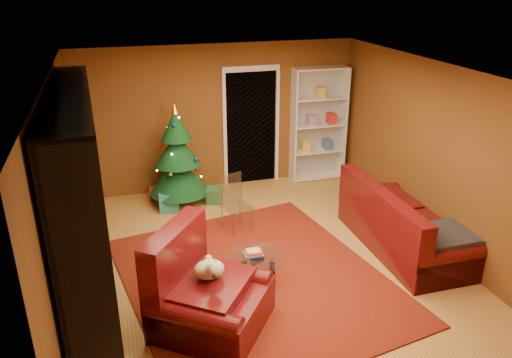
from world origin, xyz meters
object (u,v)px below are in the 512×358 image
object	(u,v)px
media_unit	(81,202)
coffee_table	(257,268)
rug	(255,279)
dog	(209,269)
acrylic_chair	(237,207)
white_bookshelf	(318,125)
armchair	(212,291)
gift_box_teal	(169,201)
sofa	(405,218)
gift_box_red	(155,193)
gift_box_green	(214,195)
christmas_tree	(178,157)

from	to	relation	value
media_unit	coffee_table	distance (m)	2.31
rug	dog	xyz separation A→B (m)	(-0.72, -0.68, 0.70)
media_unit	acrylic_chair	size ratio (longest dim) A/B	4.21
white_bookshelf	armchair	xyz separation A→B (m)	(-2.85, -3.77, -0.59)
gift_box_teal	armchair	bearing A→B (deg)	-88.39
rug	sofa	bearing A→B (deg)	4.84
rug	sofa	size ratio (longest dim) A/B	1.65
media_unit	sofa	xyz separation A→B (m)	(4.29, -0.05, -0.80)
rug	white_bookshelf	bearing A→B (deg)	54.78
gift_box_teal	sofa	bearing A→B (deg)	-35.60
gift_box_red	armchair	bearing A→B (deg)	-85.94
white_bookshelf	gift_box_teal	bearing A→B (deg)	-166.21
gift_box_teal	acrylic_chair	bearing A→B (deg)	-48.14
media_unit	armchair	world-z (taller)	media_unit
dog	acrylic_chair	size ratio (longest dim) A/B	0.51
rug	white_bookshelf	distance (m)	3.85
gift_box_red	media_unit	bearing A→B (deg)	-111.12
acrylic_chair	gift_box_teal	bearing A→B (deg)	113.89
rug	sofa	xyz separation A→B (m)	(2.29, 0.19, 0.47)
media_unit	gift_box_red	size ratio (longest dim) A/B	16.38
white_bookshelf	dog	distance (m)	4.69
rug	media_unit	bearing A→B (deg)	173.12
gift_box_green	dog	bearing A→B (deg)	-102.80
media_unit	coffee_table	xyz separation A→B (m)	(2.03, -0.28, -1.08)
gift_box_green	white_bookshelf	xyz separation A→B (m)	(2.14, 0.56, 0.93)
coffee_table	dog	bearing A→B (deg)	-139.08
coffee_table	acrylic_chair	bearing A→B (deg)	86.15
gift_box_red	white_bookshelf	distance (m)	3.25
gift_box_red	gift_box_teal	bearing A→B (deg)	-71.48
rug	armchair	xyz separation A→B (m)	(-0.71, -0.75, 0.46)
white_bookshelf	coffee_table	bearing A→B (deg)	-122.78
sofa	acrylic_chair	xyz separation A→B (m)	(-2.17, 1.19, -0.08)
gift_box_teal	gift_box_red	distance (m)	0.54
gift_box_teal	coffee_table	world-z (taller)	coffee_table
armchair	acrylic_chair	world-z (taller)	armchair
dog	sofa	world-z (taller)	sofa
sofa	gift_box_green	bearing A→B (deg)	45.78
acrylic_chair	gift_box_green	bearing A→B (deg)	78.46
white_bookshelf	rug	bearing A→B (deg)	-123.38
dog	media_unit	bearing A→B (deg)	91.48
gift_box_green	coffee_table	xyz separation A→B (m)	(0.03, -2.51, 0.06)
gift_box_green	sofa	world-z (taller)	sofa
sofa	acrylic_chair	world-z (taller)	sofa
armchair	coffee_table	bearing A→B (deg)	-8.65
media_unit	gift_box_green	distance (m)	3.20
white_bookshelf	gift_box_green	bearing A→B (deg)	-163.62
rug	armchair	bearing A→B (deg)	-133.49
armchair	dog	world-z (taller)	armchair
armchair	gift_box_red	bearing A→B (deg)	41.17
christmas_tree	acrylic_chair	xyz separation A→B (m)	(0.70, -1.22, -0.46)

